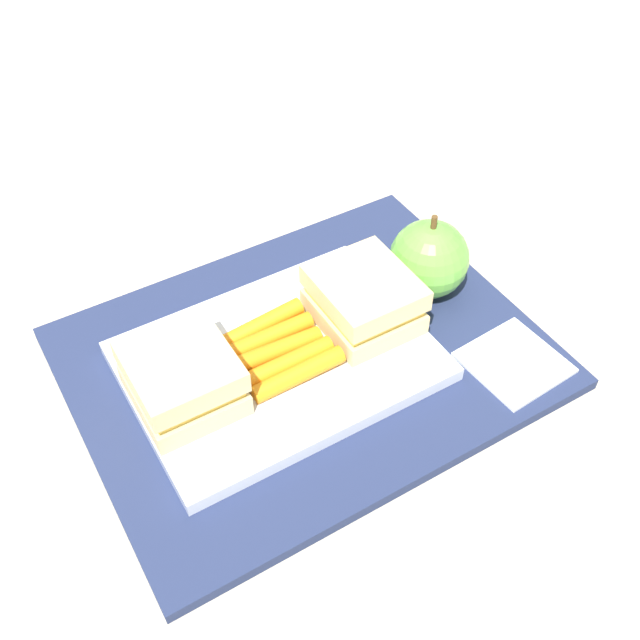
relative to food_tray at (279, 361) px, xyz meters
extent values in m
plane|color=#B7AD99|center=(0.03, 0.00, -0.02)|extent=(2.40, 2.40, 0.00)
cube|color=navy|center=(0.03, 0.00, -0.01)|extent=(0.36, 0.28, 0.01)
cube|color=white|center=(0.00, 0.00, 0.00)|extent=(0.23, 0.17, 0.01)
cube|color=#DBC189|center=(-0.08, 0.00, 0.01)|extent=(0.07, 0.08, 0.02)
cube|color=#F4CC4C|center=(-0.08, 0.00, 0.03)|extent=(0.07, 0.07, 0.01)
cube|color=#DBC189|center=(-0.08, 0.00, 0.04)|extent=(0.07, 0.08, 0.02)
cube|color=#DBC189|center=(0.08, 0.00, 0.01)|extent=(0.07, 0.08, 0.02)
cube|color=#F4CC4C|center=(0.08, 0.00, 0.03)|extent=(0.07, 0.07, 0.01)
cube|color=#DBC189|center=(0.08, 0.00, 0.04)|extent=(0.07, 0.08, 0.02)
cylinder|color=orange|center=(0.00, -0.03, 0.01)|extent=(0.08, 0.01, 0.02)
cylinder|color=orange|center=(0.00, -0.02, 0.01)|extent=(0.08, 0.01, 0.02)
cylinder|color=orange|center=(0.00, 0.00, 0.01)|extent=(0.08, 0.01, 0.02)
cylinder|color=orange|center=(0.00, 0.02, 0.01)|extent=(0.08, 0.01, 0.01)
cylinder|color=orange|center=(0.00, 0.03, 0.01)|extent=(0.08, 0.01, 0.02)
sphere|color=#66B742|center=(0.15, 0.01, 0.03)|extent=(0.07, 0.07, 0.07)
cylinder|color=brown|center=(0.15, 0.01, 0.07)|extent=(0.01, 0.01, 0.01)
cube|color=white|center=(0.16, -0.09, 0.00)|extent=(0.07, 0.07, 0.00)
camera|label=1|loc=(-0.17, -0.35, 0.44)|focal=42.23mm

